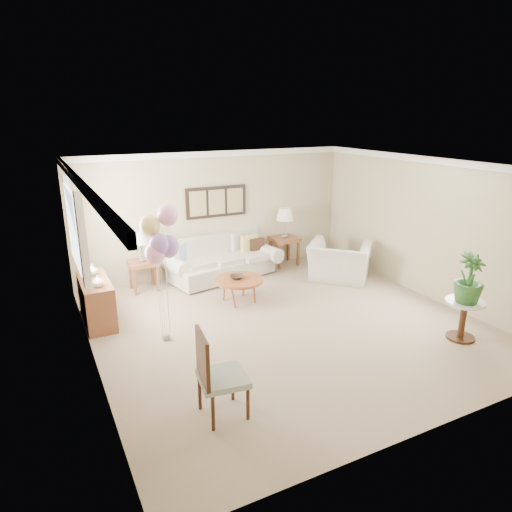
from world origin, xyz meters
The scene contains 18 objects.
ground_plane centered at (0.00, 0.00, 0.00)m, with size 6.00×6.00×0.00m, color tan.
room_shell centered at (-0.11, 0.09, 1.63)m, with size 6.04×6.04×2.60m.
wall_art_triptych centered at (0.00, 2.96, 1.55)m, with size 1.35×0.06×0.65m.
sofa centered at (-0.08, 2.57, 0.35)m, with size 2.54×1.29×0.88m.
end_table_left centered at (-1.72, 2.59, 0.50)m, with size 0.54×0.50×0.59m.
end_table_right centered at (1.54, 2.72, 0.54)m, with size 0.59×0.54×0.65m.
lamp_left centered at (-1.72, 2.59, 1.06)m, with size 0.34×0.34×0.61m.
lamp_right centered at (1.54, 2.72, 1.16)m, with size 0.38×0.38×0.67m.
coffee_table centered at (-0.30, 1.20, 0.41)m, with size 0.89×0.89×0.45m.
decor_bowl centered at (-0.33, 1.23, 0.48)m, with size 0.26×0.26×0.06m, color #2F2620.
armchair centered at (2.07, 1.36, 0.39)m, with size 1.21×1.06×0.79m, color beige.
side_table centered at (2.16, -1.65, 0.47)m, with size 0.58×0.58×0.63m.
potted_plant centered at (2.12, -1.68, 1.01)m, with size 0.43×0.43×0.77m, color #1F5321.
accent_chair centered at (-1.92, -1.72, 0.56)m, with size 0.59×0.59×1.08m.
credenza centered at (-2.76, 1.50, 0.37)m, with size 0.46×1.20×0.74m.
vase_white centered at (-2.74, 1.16, 0.83)m, with size 0.18×0.18×0.19m, color white.
vase_sage centered at (-2.74, 1.76, 0.84)m, with size 0.19×0.19×0.19m, color beige.
balloon_cluster centered at (-1.92, 0.37, 1.63)m, with size 0.56×0.46×2.10m.
Camera 1 is at (-3.53, -5.91, 3.34)m, focal length 32.00 mm.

